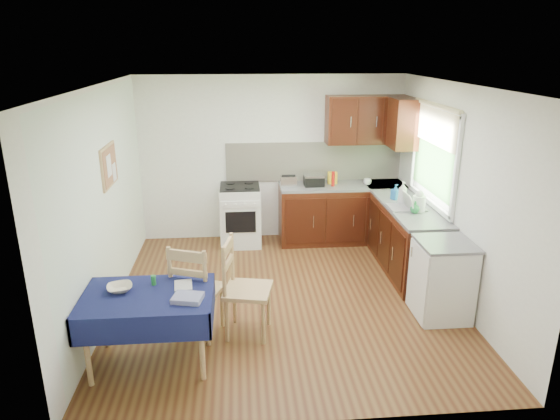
{
  "coord_description": "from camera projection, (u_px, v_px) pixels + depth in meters",
  "views": [
    {
      "loc": [
        -0.51,
        -5.36,
        2.9
      ],
      "look_at": [
        -0.05,
        0.08,
        1.09
      ],
      "focal_mm": 32.0,
      "sensor_mm": 36.0,
      "label": 1
    }
  ],
  "objects": [
    {
      "name": "toaster",
      "position": [
        288.0,
        181.0,
        7.37
      ],
      "size": [
        0.24,
        0.15,
        0.18
      ],
      "rotation": [
        0.0,
        0.0,
        0.16
      ],
      "color": "silver",
      "rests_on": "worktop_back"
    },
    {
      "name": "worktop_back",
      "position": [
        343.0,
        186.0,
        7.53
      ],
      "size": [
        1.9,
        0.6,
        0.04
      ],
      "primitive_type": "cube",
      "color": "slate",
      "rests_on": "base_cabinets"
    },
    {
      "name": "book",
      "position": [
        174.0,
        286.0,
        4.71
      ],
      "size": [
        0.19,
        0.24,
        0.02
      ],
      "primitive_type": "imported",
      "rotation": [
        0.0,
        0.0,
        0.12
      ],
      "color": "white",
      "rests_on": "dining_table"
    },
    {
      "name": "soap_bottle_c",
      "position": [
        415.0,
        207.0,
        6.23
      ],
      "size": [
        0.13,
        0.13,
        0.15
      ],
      "primitive_type": "imported",
      "rotation": [
        0.0,
        0.0,
        3.25
      ],
      "color": "#278F46",
      "rests_on": "worktop_right"
    },
    {
      "name": "splashback",
      "position": [
        314.0,
        161.0,
        7.67
      ],
      "size": [
        2.7,
        0.02,
        0.6
      ],
      "primitive_type": "cube",
      "color": "silver",
      "rests_on": "wall_back"
    },
    {
      "name": "ceiling",
      "position": [
        285.0,
        85.0,
        5.23
      ],
      "size": [
        4.0,
        4.2,
        0.02
      ],
      "primitive_type": "cube",
      "color": "white",
      "rests_on": "wall_back"
    },
    {
      "name": "sauce_bottle",
      "position": [
        333.0,
        179.0,
        7.4
      ],
      "size": [
        0.05,
        0.05,
        0.22
      ],
      "primitive_type": "cylinder",
      "color": "red",
      "rests_on": "worktop_back"
    },
    {
      "name": "cup",
      "position": [
        367.0,
        182.0,
        7.49
      ],
      "size": [
        0.16,
        0.16,
        0.09
      ],
      "primitive_type": "imported",
      "rotation": [
        0.0,
        0.0,
        -0.38
      ],
      "color": "silver",
      "rests_on": "worktop_back"
    },
    {
      "name": "yellow_packet",
      "position": [
        332.0,
        178.0,
        7.55
      ],
      "size": [
        0.14,
        0.11,
        0.18
      ],
      "primitive_type": "cube",
      "rotation": [
        0.0,
        0.0,
        0.14
      ],
      "color": "yellow",
      "rests_on": "worktop_back"
    },
    {
      "name": "soap_bottle_b",
      "position": [
        395.0,
        192.0,
        6.77
      ],
      "size": [
        0.13,
        0.13,
        0.21
      ],
      "primitive_type": "imported",
      "rotation": [
        0.0,
        0.0,
        2.11
      ],
      "color": "#1E63B4",
      "rests_on": "worktop_right"
    },
    {
      "name": "worktop_corner",
      "position": [
        385.0,
        185.0,
        7.58
      ],
      "size": [
        0.6,
        0.6,
        0.04
      ],
      "primitive_type": "cube",
      "color": "slate",
      "rests_on": "base_cabinets"
    },
    {
      "name": "chair_far",
      "position": [
        195.0,
        288.0,
        5.07
      ],
      "size": [
        0.59,
        0.59,
        1.04
      ],
      "rotation": [
        0.0,
        0.0,
        2.78
      ],
      "color": "tan",
      "rests_on": "ground"
    },
    {
      "name": "wall_back",
      "position": [
        272.0,
        159.0,
        7.61
      ],
      "size": [
        4.0,
        0.02,
        2.5
      ],
      "primitive_type": "cube",
      "color": "white",
      "rests_on": "ground"
    },
    {
      "name": "dish_rack",
      "position": [
        406.0,
        206.0,
        6.42
      ],
      "size": [
        0.45,
        0.34,
        0.21
      ],
      "rotation": [
        0.0,
        0.0,
        0.27
      ],
      "color": "gray",
      "rests_on": "worktop_right"
    },
    {
      "name": "corkboard",
      "position": [
        109.0,
        166.0,
        5.64
      ],
      "size": [
        0.04,
        0.62,
        0.47
      ],
      "color": "tan",
      "rests_on": "wall_left"
    },
    {
      "name": "base_cabinets",
      "position": [
        370.0,
        225.0,
        7.18
      ],
      "size": [
        1.9,
        2.3,
        0.86
      ],
      "color": "black",
      "rests_on": "ground"
    },
    {
      "name": "spice_jar",
      "position": [
        154.0,
        280.0,
        4.75
      ],
      "size": [
        0.05,
        0.05,
        0.1
      ],
      "primitive_type": "cylinder",
      "color": "#238338",
      "rests_on": "dining_table"
    },
    {
      "name": "chair_near",
      "position": [
        243.0,
        285.0,
        5.12
      ],
      "size": [
        0.55,
        0.55,
        1.05
      ],
      "rotation": [
        0.0,
        0.0,
        1.36
      ],
      "color": "tan",
      "rests_on": "ground"
    },
    {
      "name": "tea_towel",
      "position": [
        188.0,
        298.0,
        4.46
      ],
      "size": [
        0.3,
        0.26,
        0.05
      ],
      "primitive_type": "cube",
      "rotation": [
        0.0,
        0.0,
        -0.22
      ],
      "color": "navy",
      "rests_on": "dining_table"
    },
    {
      "name": "wall_right",
      "position": [
        456.0,
        194.0,
        5.79
      ],
      "size": [
        0.02,
        4.2,
        2.5
      ],
      "primitive_type": "cube",
      "color": "white",
      "rests_on": "ground"
    },
    {
      "name": "dining_table",
      "position": [
        148.0,
        305.0,
        4.61
      ],
      "size": [
        1.2,
        0.81,
        0.72
      ],
      "rotation": [
        0.0,
        0.0,
        -0.4
      ],
      "color": "#0F143F",
      "rests_on": "ground"
    },
    {
      "name": "worktop_right",
      "position": [
        410.0,
        208.0,
        6.49
      ],
      "size": [
        0.6,
        1.7,
        0.04
      ],
      "primitive_type": "cube",
      "color": "slate",
      "rests_on": "base_cabinets"
    },
    {
      "name": "plate_bowl",
      "position": [
        120.0,
        288.0,
        4.63
      ],
      "size": [
        0.28,
        0.28,
        0.06
      ],
      "primitive_type": "imported",
      "rotation": [
        0.0,
        0.0,
        0.26
      ],
      "color": "beige",
      "rests_on": "dining_table"
    },
    {
      "name": "upper_cabinets",
      "position": [
        377.0,
        121.0,
        7.26
      ],
      "size": [
        1.2,
        0.85,
        0.7
      ],
      "color": "black",
      "rests_on": "wall_back"
    },
    {
      "name": "fridge",
      "position": [
        442.0,
        280.0,
        5.5
      ],
      "size": [
        0.58,
        0.6,
        0.89
      ],
      "color": "white",
      "rests_on": "ground"
    },
    {
      "name": "wall_front",
      "position": [
        312.0,
        283.0,
        3.64
      ],
      "size": [
        4.0,
        0.02,
        2.5
      ],
      "primitive_type": "cube",
      "color": "white",
      "rests_on": "ground"
    },
    {
      "name": "window",
      "position": [
        434.0,
        149.0,
        6.32
      ],
      "size": [
        0.04,
        1.48,
        1.26
      ],
      "color": "#2F5E27",
      "rests_on": "wall_right"
    },
    {
      "name": "stove",
      "position": [
        240.0,
        215.0,
        7.54
      ],
      "size": [
        0.6,
        0.61,
        0.92
      ],
      "color": "white",
      "rests_on": "ground"
    },
    {
      "name": "sandwich_press",
      "position": [
        314.0,
        180.0,
        7.44
      ],
      "size": [
        0.29,
        0.25,
        0.17
      ],
      "rotation": [
        0.0,
        0.0,
        -0.11
      ],
      "color": "black",
      "rests_on": "worktop_back"
    },
    {
      "name": "wall_left",
      "position": [
        103.0,
        203.0,
        5.46
      ],
      "size": [
        0.02,
        4.2,
        2.5
      ],
      "primitive_type": "cube",
      "color": "white",
      "rests_on": "ground"
    },
    {
      "name": "floor",
      "position": [
        284.0,
        298.0,
        6.02
      ],
      "size": [
        4.2,
        4.2,
        0.0
      ],
      "primitive_type": "plane",
      "color": "#542B16",
      "rests_on": "ground"
    },
    {
      "name": "kettle",
      "position": [
        419.0,
        202.0,
        6.27
      ],
      "size": [
        0.16,
        0.16,
        0.27
      ],
      "color": "white",
      "rests_on": "worktop_right"
    },
    {
      "name": "soap_bottle_a",
      "position": [
        403.0,
        193.0,
        6.54
      ],
      "size": [
        0.14,
        0.14,
        0.31
      ],
      "primitive_type": "imported",
      "rotation": [
        0.0,
        0.0,
        0.17
      ],
      "color": "white",
      "rests_on": "worktop_right"
    }
  ]
}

